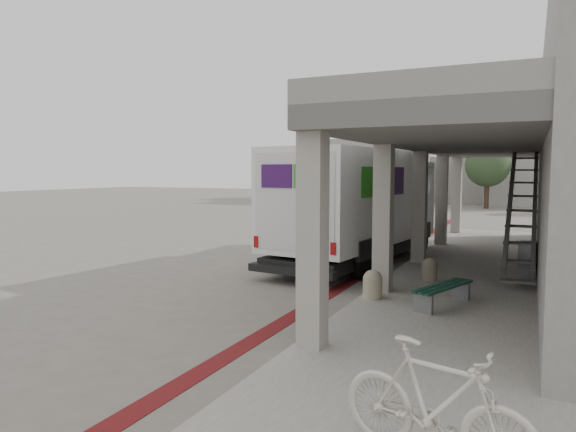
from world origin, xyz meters
The scene contains 12 objects.
ground centered at (0.00, 0.00, 0.00)m, with size 120.00×120.00×0.00m, color #6A645B.
bike_lane_stripe centered at (1.00, 2.00, 0.01)m, with size 0.35×40.00×0.01m, color maroon.
sidewalk centered at (4.00, 0.00, 0.06)m, with size 4.40×28.00×0.12m, color gray.
distant_backdrop centered at (-2.84, 35.89, 2.70)m, with size 28.00×10.00×6.50m.
tree_left centered at (-5.00, 28.00, 3.18)m, with size 3.20×3.20×4.80m.
tree_mid centered at (2.00, 30.00, 3.18)m, with size 3.20×3.20×4.80m.
fedex_truck centered at (0.30, 4.26, 1.79)m, with size 3.32×8.11×3.36m.
bench centered at (3.52, -0.26, 0.42)m, with size 0.95×1.78×0.41m.
bollard_near centered at (2.10, -0.27, 0.42)m, with size 0.40×0.40×0.60m.
bollard_far centered at (2.86, 1.99, 0.40)m, with size 0.37×0.37×0.56m.
utility_cabinet centered at (5.00, 3.27, 0.58)m, with size 0.41×0.55×0.91m, color slate.
bicycle_cream centered at (4.31, -5.92, 0.68)m, with size 0.53×1.86×1.12m, color beige.
Camera 1 is at (5.02, -10.48, 2.75)m, focal length 32.00 mm.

